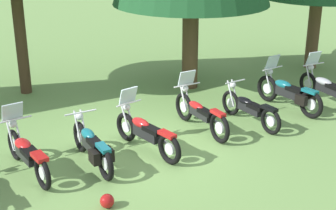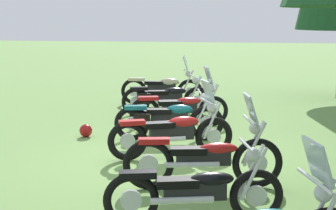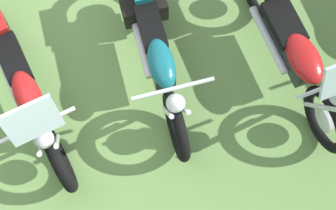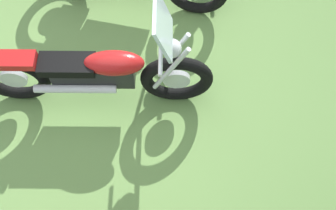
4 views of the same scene
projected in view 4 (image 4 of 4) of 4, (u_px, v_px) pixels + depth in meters
ground_plane at (114, 110)px, 4.22m from camera, size 80.00×80.00×0.00m
motorcycle_4 at (97, 73)px, 3.88m from camera, size 1.07×2.12×1.36m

